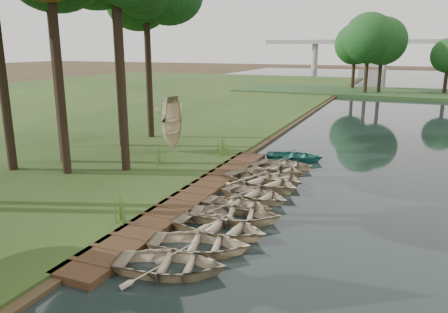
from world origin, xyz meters
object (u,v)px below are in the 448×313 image
at_px(rowboat_0, 170,262).
at_px(rowboat_1, 200,242).
at_px(boardwalk, 194,196).
at_px(rowboat_2, 220,225).
at_px(stored_rowboat, 173,146).

xyz_separation_m(rowboat_0, rowboat_1, (0.20, 1.58, -0.00)).
height_order(boardwalk, rowboat_2, rowboat_2).
bearing_deg(stored_rowboat, rowboat_2, -132.24).
xyz_separation_m(rowboat_0, stored_rowboat, (-7.01, 12.79, 0.25)).
distance_m(rowboat_0, rowboat_1, 1.60).
height_order(rowboat_1, stored_rowboat, stored_rowboat).
bearing_deg(rowboat_0, stored_rowboat, 14.68).
bearing_deg(rowboat_2, stored_rowboat, 41.51).
distance_m(boardwalk, rowboat_1, 5.28).
bearing_deg(rowboat_1, rowboat_2, -15.46).
height_order(rowboat_0, rowboat_1, rowboat_0).
distance_m(rowboat_1, stored_rowboat, 13.33).
bearing_deg(rowboat_0, rowboat_1, -21.35).
distance_m(boardwalk, rowboat_0, 6.65).
relative_size(rowboat_1, rowboat_2, 0.94).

